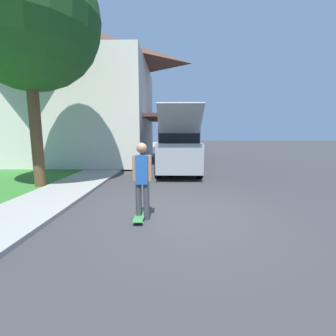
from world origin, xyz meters
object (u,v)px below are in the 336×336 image
object	(u,v)px
suv_parked	(178,149)
car_down_street	(186,146)
skateboard	(140,216)
lawn_tree_near	(26,16)
skateboarder	(142,178)

from	to	relation	value
suv_parked	car_down_street	xyz separation A→B (m)	(1.03, 11.14, -0.50)
skateboard	lawn_tree_near	bearing A→B (deg)	143.81
suv_parked	skateboard	size ratio (longest dim) A/B	7.37
skateboarder	skateboard	world-z (taller)	skateboarder
suv_parked	skateboarder	size ratio (longest dim) A/B	3.49
suv_parked	car_down_street	distance (m)	11.20
skateboarder	skateboard	distance (m)	0.85
skateboarder	skateboard	size ratio (longest dim) A/B	2.11
lawn_tree_near	skateboard	distance (m)	7.22
car_down_street	skateboarder	bearing A→B (deg)	-96.36
car_down_street	skateboard	xyz separation A→B (m)	(-2.00, -17.46, -0.57)
lawn_tree_near	suv_parked	bearing A→B (deg)	35.86
car_down_street	lawn_tree_near	bearing A→B (deg)	-111.83
skateboard	skateboarder	bearing A→B (deg)	12.91
lawn_tree_near	skateboarder	bearing A→B (deg)	-35.62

